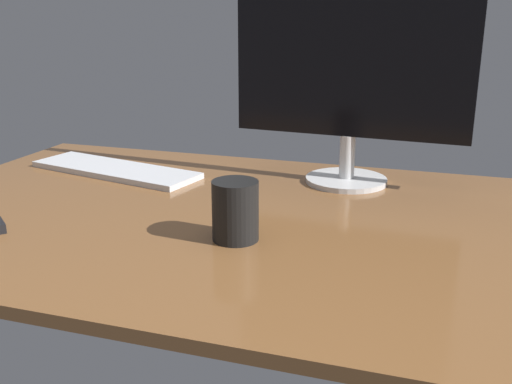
# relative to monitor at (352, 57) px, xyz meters

# --- Properties ---
(desk) EXTENTS (1.40, 0.84, 0.02)m
(desk) POSITION_rel_monitor_xyz_m (-0.13, -0.27, -0.28)
(desk) COLOR brown
(desk) RESTS_ON ground
(monitor) EXTENTS (0.50, 0.18, 0.48)m
(monitor) POSITION_rel_monitor_xyz_m (0.00, 0.00, 0.00)
(monitor) COLOR silver
(monitor) RESTS_ON desk
(keyboard) EXTENTS (0.43, 0.21, 0.01)m
(keyboard) POSITION_rel_monitor_xyz_m (-0.52, -0.08, -0.26)
(keyboard) COLOR silver
(keyboard) RESTS_ON desk
(coffee_mug) EXTENTS (0.08, 0.08, 0.10)m
(coffee_mug) POSITION_rel_monitor_xyz_m (-0.12, -0.39, -0.22)
(coffee_mug) COLOR black
(coffee_mug) RESTS_ON desk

